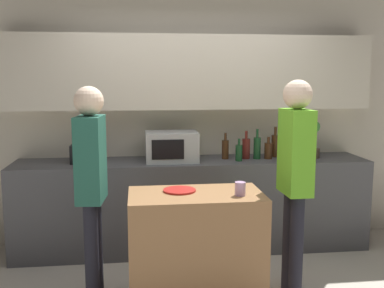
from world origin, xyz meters
The scene contains 16 objects.
back_wall centered at (0.00, 1.66, 1.54)m, with size 6.40×0.40×2.70m.
back_counter centered at (0.00, 1.39, 0.47)m, with size 3.60×0.62×0.93m.
kitchen_island centered at (-0.11, 0.27, 0.44)m, with size 1.04×0.58×0.88m.
microwave centered at (-0.22, 1.37, 1.08)m, with size 0.52×0.39×0.30m.
toaster centered at (-1.09, 1.37, 1.02)m, with size 0.26×0.16×0.18m.
potted_plant centered at (1.27, 1.37, 1.13)m, with size 0.14×0.14×0.40m.
bottle_0 centered at (0.35, 1.43, 1.04)m, with size 0.07×0.07×0.27m.
bottle_1 centered at (0.46, 1.30, 1.02)m, with size 0.07×0.07×0.23m.
bottle_2 centered at (0.56, 1.42, 1.05)m, with size 0.08×0.08×0.29m.
bottle_3 centered at (0.67, 1.39, 1.05)m, with size 0.07×0.07×0.31m.
bottle_4 centered at (0.79, 1.39, 1.02)m, with size 0.08×0.08×0.23m.
bottle_5 centered at (0.90, 1.50, 1.06)m, with size 0.08×0.08×0.32m.
plate_on_island centered at (-0.24, 0.34, 0.89)m, with size 0.26×0.26×0.01m.
cup_0 centered at (0.21, 0.16, 0.94)m, with size 0.08×0.08×0.10m.
person_left centered at (0.69, 0.29, 1.06)m, with size 0.23×0.34×1.76m.
person_center centered at (-0.92, 0.35, 1.02)m, with size 0.22×0.36×1.71m.
Camera 1 is at (-0.56, -3.09, 1.78)m, focal length 42.00 mm.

